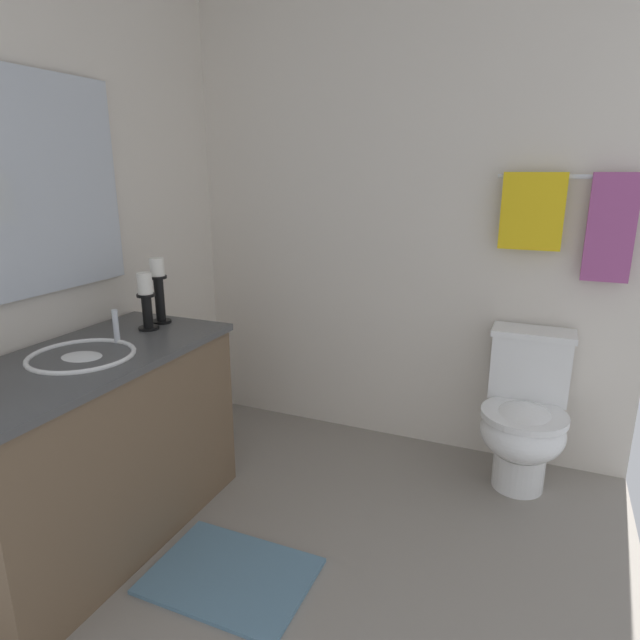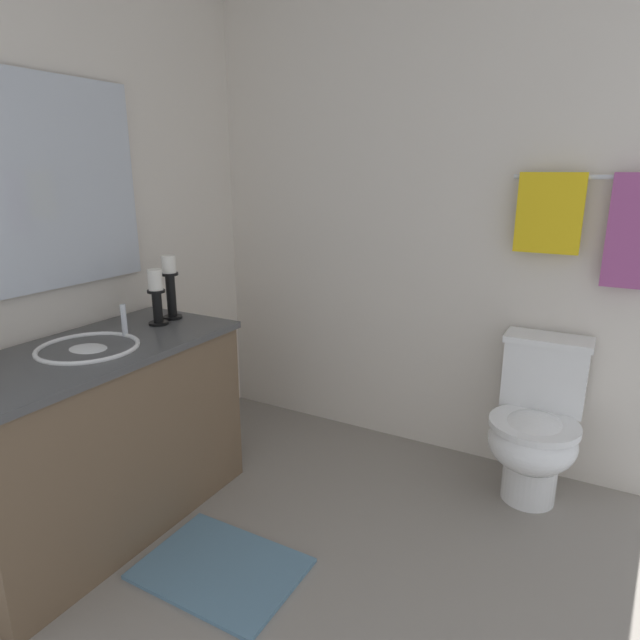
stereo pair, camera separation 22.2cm
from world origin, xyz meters
The scene contains 13 objects.
floor centered at (0.00, 0.00, -0.01)m, with size 2.40×2.32×0.02m, color gray.
wall_back centered at (0.00, 1.16, 1.23)m, with size 2.40×0.04×2.45m, color silver.
wall_left centered at (-1.20, 0.00, 1.23)m, with size 0.04×2.32×2.45m, color silver.
vanity_cabinet centered at (-0.88, -0.21, 0.40)m, with size 0.58×1.24×0.80m.
sink_basin centered at (-0.88, -0.21, 0.76)m, with size 0.40×0.40×0.24m.
mirror centered at (-1.16, -0.21, 1.43)m, with size 0.02×1.11×0.86m, color silver.
candle_holder_tall centered at (-0.90, 0.29, 0.96)m, with size 0.09×0.09×0.30m.
candle_holder_short centered at (-0.89, 0.18, 0.94)m, with size 0.09×0.09×0.26m.
toilet centered at (0.70, 0.88, 0.37)m, with size 0.39×0.54×0.75m.
towel_bar centered at (0.80, 1.10, 1.46)m, with size 0.02×0.02×0.67m, color silver.
towel_near_vanity centered at (0.64, 1.08, 1.30)m, with size 0.28×0.03×0.36m, color yellow.
towel_center centered at (0.97, 1.08, 1.24)m, with size 0.20×0.03×0.48m, color #A54C8C.
bath_mat centered at (-0.25, -0.21, 0.01)m, with size 0.60×0.44×0.02m, color slate.
Camera 1 is at (0.72, -1.64, 1.49)m, focal length 30.22 mm.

